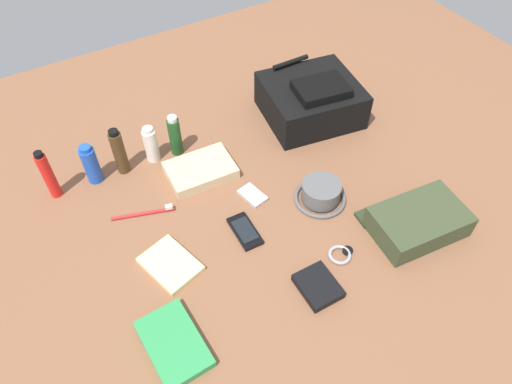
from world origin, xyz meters
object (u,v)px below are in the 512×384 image
(backpack, at_px, (311,100))
(shampoo_bottle, at_px, (175,136))
(toiletry_pouch, at_px, (417,221))
(notepad, at_px, (170,264))
(paperback_novel, at_px, (174,344))
(wristwatch, at_px, (341,254))
(wallet, at_px, (318,286))
(sunscreen_spray, at_px, (48,175))
(media_player, at_px, (252,196))
(toothpaste_tube, at_px, (151,144))
(deodorant_spray, at_px, (91,164))
(cell_phone, at_px, (245,231))
(cologne_bottle, at_px, (119,152))
(bucket_hat, at_px, (321,193))
(folded_towel, at_px, (201,170))
(toothbrush, at_px, (147,213))

(backpack, xyz_separation_m, shampoo_bottle, (-0.47, 0.06, 0.00))
(toiletry_pouch, bearing_deg, shampoo_bottle, 125.79)
(notepad, bearing_deg, paperback_novel, -127.23)
(backpack, height_order, wristwatch, backpack)
(paperback_novel, xyz_separation_m, wallet, (0.37, -0.04, 0.00))
(notepad, bearing_deg, sunscreen_spray, 99.63)
(backpack, relative_size, media_player, 3.69)
(sunscreen_spray, relative_size, toothpaste_tube, 1.35)
(deodorant_spray, xyz_separation_m, toothpaste_tube, (0.19, -0.00, -0.00))
(wallet, bearing_deg, cell_phone, 107.42)
(backpack, xyz_separation_m, cell_phone, (-0.44, -0.33, -0.06))
(cologne_bottle, bearing_deg, shampoo_bottle, -2.73)
(deodorant_spray, bearing_deg, notepad, -79.83)
(cologne_bottle, relative_size, shampoo_bottle, 1.12)
(toiletry_pouch, height_order, deodorant_spray, deodorant_spray)
(bucket_hat, bearing_deg, wallet, -126.45)
(toiletry_pouch, xyz_separation_m, cell_phone, (-0.41, 0.23, -0.03))
(toiletry_pouch, relative_size, sunscreen_spray, 1.55)
(sunscreen_spray, distance_m, shampoo_bottle, 0.38)
(cell_phone, xyz_separation_m, folded_towel, (-0.01, 0.26, 0.01))
(deodorant_spray, distance_m, cell_phone, 0.50)
(toothbrush, xyz_separation_m, notepad, (-0.01, -0.19, 0.00))
(toothpaste_tube, height_order, paperback_novel, toothpaste_tube)
(backpack, bearing_deg, notepad, -153.95)
(notepad, bearing_deg, wallet, -56.18)
(cologne_bottle, bearing_deg, backpack, -6.28)
(sunscreen_spray, xyz_separation_m, deodorant_spray, (0.12, 0.00, -0.02))
(media_player, bearing_deg, cologne_bottle, 134.18)
(wristwatch, xyz_separation_m, folded_towel, (-0.19, 0.46, 0.01))
(backpack, xyz_separation_m, deodorant_spray, (-0.73, 0.08, -0.00))
(toothpaste_tube, bearing_deg, cell_phone, -75.06)
(wristwatch, bearing_deg, sunscreen_spray, 134.91)
(cell_phone, height_order, media_player, cell_phone)
(toothpaste_tube, relative_size, media_player, 1.36)
(paperback_novel, bearing_deg, cell_phone, 33.81)
(toothpaste_tube, xyz_separation_m, notepad, (-0.11, -0.40, -0.05))
(toothbrush, bearing_deg, media_player, -18.00)
(bucket_hat, xyz_separation_m, media_player, (-0.17, 0.11, -0.02))
(bucket_hat, relative_size, media_player, 1.65)
(cell_phone, xyz_separation_m, notepad, (-0.22, 0.00, 0.00))
(sunscreen_spray, distance_m, folded_towel, 0.43)
(toothpaste_tube, distance_m, wristwatch, 0.66)
(toiletry_pouch, relative_size, toothbrush, 1.53)
(paperback_novel, bearing_deg, shampoo_bottle, 65.31)
(folded_towel, bearing_deg, bucket_hat, -46.09)
(paperback_novel, xyz_separation_m, media_player, (0.38, 0.30, -0.01))
(toiletry_pouch, height_order, cell_phone, toiletry_pouch)
(sunscreen_spray, xyz_separation_m, cologne_bottle, (0.21, -0.00, -0.00))
(toothbrush, bearing_deg, shampoo_bottle, 46.68)
(media_player, xyz_separation_m, wristwatch, (0.10, -0.30, 0.00))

